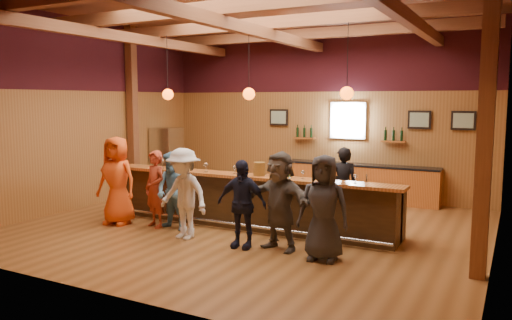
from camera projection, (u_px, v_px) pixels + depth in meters
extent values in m
plane|color=brown|center=(249.00, 227.00, 10.18)|extent=(9.00, 9.00, 0.00)
cube|color=brown|center=(320.00, 112.00, 13.42)|extent=(9.00, 0.04, 4.50)
cube|color=brown|center=(100.00, 126.00, 6.40)|extent=(9.00, 0.04, 4.50)
cube|color=brown|center=(85.00, 114.00, 11.99)|extent=(0.04, 8.00, 4.50)
cube|color=brown|center=(500.00, 121.00, 7.82)|extent=(0.04, 8.00, 4.50)
cube|color=brown|center=(249.00, 0.00, 9.64)|extent=(9.00, 8.00, 0.04)
cube|color=#350E14|center=(321.00, 59.00, 13.24)|extent=(9.00, 0.01, 1.70)
cube|color=#350E14|center=(83.00, 55.00, 11.82)|extent=(0.01, 8.00, 1.70)
cube|color=#350E14|center=(504.00, 30.00, 7.67)|extent=(0.01, 8.00, 1.70)
cube|color=brown|center=(132.00, 112.00, 13.24)|extent=(0.22, 0.22, 4.50)
cube|color=brown|center=(486.00, 124.00, 7.02)|extent=(0.22, 0.22, 4.50)
cube|color=brown|center=(222.00, 8.00, 8.80)|extent=(8.80, 0.20, 0.25)
cube|color=brown|center=(271.00, 23.00, 10.55)|extent=(8.80, 0.20, 0.25)
cube|color=brown|center=(307.00, 34.00, 12.31)|extent=(8.80, 0.20, 0.25)
cube|color=brown|center=(131.00, 38.00, 11.10)|extent=(0.18, 7.80, 0.22)
cube|color=brown|center=(249.00, 29.00, 9.71)|extent=(0.18, 7.80, 0.22)
cube|color=brown|center=(406.00, 17.00, 8.32)|extent=(0.18, 7.80, 0.22)
cube|color=black|center=(249.00, 202.00, 10.12)|extent=(6.00, 0.60, 1.05)
cube|color=#994B1B|center=(245.00, 176.00, 9.89)|extent=(6.30, 0.50, 0.06)
cube|color=black|center=(258.00, 180.00, 10.40)|extent=(6.00, 0.48, 0.05)
cube|color=black|center=(258.00, 202.00, 10.46)|extent=(6.00, 0.48, 0.90)
cube|color=silver|center=(351.00, 190.00, 9.48)|extent=(0.45, 0.40, 0.14)
cube|color=silver|center=(377.00, 192.00, 9.25)|extent=(0.45, 0.40, 0.14)
cylinder|color=silver|center=(239.00, 224.00, 9.79)|extent=(6.00, 0.06, 0.06)
cube|color=#994B1B|center=(359.00, 183.00, 12.84)|extent=(4.00, 0.50, 0.90)
cube|color=black|center=(360.00, 165.00, 12.78)|extent=(4.00, 0.52, 0.05)
cube|color=silver|center=(348.00, 120.00, 13.03)|extent=(0.95, 0.08, 0.95)
cube|color=white|center=(348.00, 120.00, 12.99)|extent=(0.78, 0.01, 0.78)
cube|color=black|center=(279.00, 117.00, 13.94)|extent=(0.55, 0.04, 0.45)
cube|color=silver|center=(278.00, 117.00, 13.92)|extent=(0.45, 0.01, 0.35)
cube|color=black|center=(419.00, 120.00, 12.18)|extent=(0.55, 0.04, 0.45)
cube|color=silver|center=(419.00, 120.00, 12.16)|extent=(0.45, 0.01, 0.35)
cube|color=black|center=(463.00, 121.00, 11.72)|extent=(0.55, 0.04, 0.45)
cube|color=silver|center=(463.00, 121.00, 11.70)|extent=(0.45, 0.01, 0.35)
cube|color=#994B1B|center=(304.00, 138.00, 13.59)|extent=(0.60, 0.18, 0.04)
cylinder|color=black|center=(298.00, 132.00, 13.66)|extent=(0.07, 0.07, 0.26)
cylinder|color=black|center=(304.00, 133.00, 13.57)|extent=(0.07, 0.07, 0.26)
cylinder|color=black|center=(311.00, 133.00, 13.48)|extent=(0.07, 0.07, 0.26)
cube|color=#994B1B|center=(393.00, 141.00, 12.47)|extent=(0.60, 0.18, 0.04)
cylinder|color=black|center=(385.00, 135.00, 12.55)|extent=(0.07, 0.07, 0.26)
cylinder|color=black|center=(393.00, 135.00, 12.46)|extent=(0.07, 0.07, 0.26)
cylinder|color=black|center=(402.00, 136.00, 12.36)|extent=(0.07, 0.07, 0.26)
cylinder|color=black|center=(167.00, 65.00, 10.71)|extent=(0.01, 0.01, 1.25)
sphere|color=#FF560C|center=(168.00, 94.00, 10.78)|extent=(0.24, 0.24, 0.24)
cylinder|color=black|center=(249.00, 62.00, 9.78)|extent=(0.01, 0.01, 1.25)
sphere|color=#FF560C|center=(249.00, 94.00, 9.86)|extent=(0.24, 0.24, 0.24)
cylinder|color=black|center=(348.00, 58.00, 8.85)|extent=(0.01, 0.01, 1.25)
sphere|color=#FF560C|center=(347.00, 93.00, 8.93)|extent=(0.24, 0.24, 0.24)
cube|color=silver|center=(167.00, 159.00, 14.25)|extent=(0.70, 0.70, 1.80)
imported|color=#E34D15|center=(117.00, 181.00, 10.35)|extent=(0.95, 0.68, 1.83)
imported|color=#9A331C|center=(155.00, 189.00, 10.12)|extent=(0.66, 0.54, 1.57)
imported|color=teal|center=(173.00, 191.00, 9.89)|extent=(0.81, 0.66, 1.56)
imported|color=silver|center=(184.00, 194.00, 9.25)|extent=(1.18, 0.79, 1.70)
imported|color=black|center=(242.00, 204.00, 8.70)|extent=(0.94, 0.46, 1.56)
imported|color=#4D463E|center=(280.00, 201.00, 8.57)|extent=(1.66, 0.84, 1.72)
imported|color=#28282A|center=(323.00, 208.00, 8.01)|extent=(0.89, 0.63, 1.72)
imported|color=black|center=(343.00, 186.00, 10.30)|extent=(0.69, 0.56, 1.63)
cylinder|color=brown|center=(259.00, 169.00, 9.76)|extent=(0.24, 0.24, 0.26)
cylinder|color=black|center=(284.00, 169.00, 9.61)|extent=(0.08, 0.08, 0.28)
cylinder|color=black|center=(284.00, 160.00, 9.59)|extent=(0.03, 0.03, 0.10)
cylinder|color=black|center=(290.00, 170.00, 9.57)|extent=(0.08, 0.08, 0.26)
cylinder|color=black|center=(290.00, 161.00, 9.55)|extent=(0.03, 0.03, 0.09)
cylinder|color=silver|center=(152.00, 167.00, 11.03)|extent=(0.08, 0.08, 0.01)
cylinder|color=silver|center=(152.00, 164.00, 11.03)|extent=(0.01, 0.01, 0.11)
sphere|color=silver|center=(152.00, 160.00, 11.02)|extent=(0.09, 0.09, 0.09)
cylinder|color=silver|center=(162.00, 168.00, 10.81)|extent=(0.08, 0.08, 0.01)
cylinder|color=silver|center=(162.00, 165.00, 10.81)|extent=(0.01, 0.01, 0.11)
sphere|color=silver|center=(162.00, 161.00, 10.80)|extent=(0.09, 0.09, 0.09)
cylinder|color=silver|center=(185.00, 169.00, 10.58)|extent=(0.07, 0.07, 0.01)
cylinder|color=silver|center=(185.00, 167.00, 10.58)|extent=(0.01, 0.01, 0.11)
sphere|color=silver|center=(185.00, 163.00, 10.57)|extent=(0.09, 0.09, 0.09)
cylinder|color=silver|center=(206.00, 172.00, 10.23)|extent=(0.08, 0.08, 0.01)
cylinder|color=silver|center=(206.00, 169.00, 10.22)|extent=(0.01, 0.01, 0.11)
sphere|color=silver|center=(206.00, 165.00, 10.21)|extent=(0.09, 0.09, 0.09)
cylinder|color=silver|center=(234.00, 173.00, 10.01)|extent=(0.06, 0.06, 0.01)
cylinder|color=silver|center=(234.00, 171.00, 10.00)|extent=(0.01, 0.01, 0.09)
sphere|color=silver|center=(234.00, 167.00, 9.99)|extent=(0.07, 0.07, 0.07)
cylinder|color=silver|center=(290.00, 178.00, 9.39)|extent=(0.06, 0.06, 0.01)
cylinder|color=silver|center=(290.00, 176.00, 9.39)|extent=(0.01, 0.01, 0.09)
sphere|color=silver|center=(290.00, 172.00, 9.38)|extent=(0.07, 0.07, 0.07)
cylinder|color=silver|center=(303.00, 178.00, 9.38)|extent=(0.06, 0.06, 0.01)
cylinder|color=silver|center=(303.00, 176.00, 9.37)|extent=(0.01, 0.01, 0.09)
sphere|color=silver|center=(303.00, 172.00, 9.36)|extent=(0.07, 0.07, 0.07)
cylinder|color=silver|center=(355.00, 183.00, 8.87)|extent=(0.06, 0.06, 0.01)
cylinder|color=silver|center=(355.00, 180.00, 8.87)|extent=(0.01, 0.01, 0.09)
sphere|color=silver|center=(355.00, 176.00, 8.86)|extent=(0.07, 0.07, 0.07)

